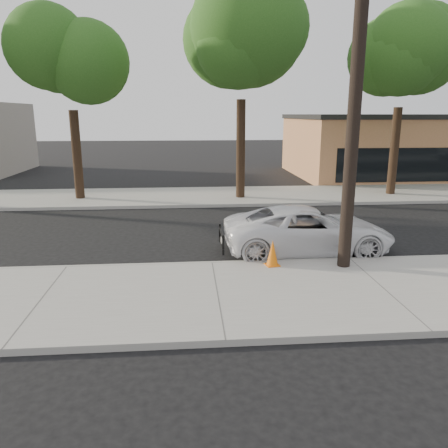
% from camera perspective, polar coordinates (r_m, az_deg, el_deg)
% --- Properties ---
extents(ground, '(120.00, 120.00, 0.00)m').
position_cam_1_polar(ground, '(14.42, -2.05, -2.82)').
color(ground, black).
rests_on(ground, ground).
extents(near_sidewalk, '(90.00, 4.40, 0.15)m').
position_cam_1_polar(near_sidewalk, '(10.35, -0.87, -9.36)').
color(near_sidewalk, gray).
rests_on(near_sidewalk, ground).
extents(far_sidewalk, '(90.00, 5.00, 0.15)m').
position_cam_1_polar(far_sidewalk, '(22.66, -3.12, 3.63)').
color(far_sidewalk, gray).
rests_on(far_sidewalk, ground).
extents(curb_near, '(90.00, 0.12, 0.16)m').
position_cam_1_polar(curb_near, '(12.40, -1.58, -5.31)').
color(curb_near, '#9E9B93').
rests_on(curb_near, ground).
extents(building_main, '(18.00, 10.00, 4.00)m').
position_cam_1_polar(building_main, '(34.18, 24.67, 9.19)').
color(building_main, '#A47144').
rests_on(building_main, ground).
extents(utility_pole, '(1.40, 0.34, 9.00)m').
position_cam_1_polar(utility_pole, '(11.87, 16.80, 15.95)').
color(utility_pole, black).
rests_on(utility_pole, near_sidewalk).
extents(tree_b, '(4.34, 4.20, 8.45)m').
position_cam_1_polar(tree_b, '(22.52, -19.07, 18.37)').
color(tree_b, black).
rests_on(tree_b, far_sidewalk).
extents(tree_c, '(4.96, 4.80, 9.55)m').
position_cam_1_polar(tree_c, '(21.77, 2.97, 21.27)').
color(tree_c, black).
rests_on(tree_c, far_sidewalk).
extents(tree_d, '(4.50, 4.35, 8.75)m').
position_cam_1_polar(tree_d, '(24.38, 22.81, 18.19)').
color(tree_d, black).
rests_on(tree_d, far_sidewalk).
extents(police_cruiser, '(5.22, 2.44, 1.44)m').
position_cam_1_polar(police_cruiser, '(13.78, 10.92, -0.76)').
color(police_cruiser, white).
rests_on(police_cruiser, ground).
extents(traffic_cone, '(0.43, 0.43, 0.72)m').
position_cam_1_polar(traffic_cone, '(12.09, 6.35, -3.81)').
color(traffic_cone, orange).
rests_on(traffic_cone, near_sidewalk).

